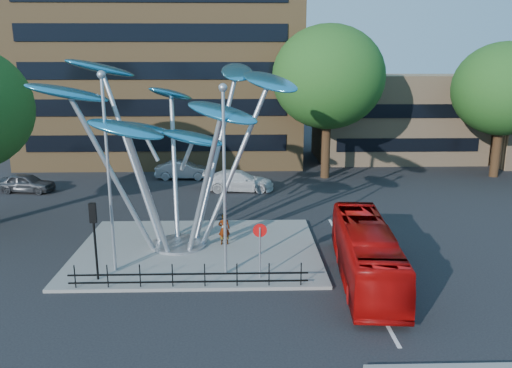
{
  "coord_description": "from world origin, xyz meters",
  "views": [
    {
      "loc": [
        1.29,
        -17.59,
        9.36
      ],
      "look_at": [
        1.87,
        4.0,
        3.98
      ],
      "focal_mm": 35.0,
      "sensor_mm": 36.0,
      "label": 1
    }
  ],
  "objects_px": {
    "street_lamp_left": "(107,156)",
    "parked_car_right": "(239,181)",
    "parked_car_mid": "(183,170)",
    "no_entry_sign_island": "(260,241)",
    "leaf_sculpture": "(173,113)",
    "street_lamp_right": "(224,164)",
    "pedestrian": "(224,229)",
    "traffic_light_island": "(94,225)",
    "tree_right": "(328,77)",
    "parked_car_left": "(26,183)",
    "red_bus": "(366,253)",
    "tree_far": "(504,89)"
  },
  "relations": [
    {
      "from": "street_lamp_left",
      "to": "parked_car_right",
      "type": "height_order",
      "value": "street_lamp_left"
    },
    {
      "from": "parked_car_mid",
      "to": "no_entry_sign_island",
      "type": "bearing_deg",
      "value": -162.29
    },
    {
      "from": "leaf_sculpture",
      "to": "street_lamp_right",
      "type": "bearing_deg",
      "value": -55.09
    },
    {
      "from": "pedestrian",
      "to": "no_entry_sign_island",
      "type": "bearing_deg",
      "value": 109.87
    },
    {
      "from": "street_lamp_left",
      "to": "traffic_light_island",
      "type": "distance_m",
      "value": 2.96
    },
    {
      "from": "street_lamp_left",
      "to": "no_entry_sign_island",
      "type": "relative_size",
      "value": 3.59
    },
    {
      "from": "no_entry_sign_island",
      "to": "pedestrian",
      "type": "xyz_separation_m",
      "value": [
        -1.68,
        4.06,
        -0.84
      ]
    },
    {
      "from": "pedestrian",
      "to": "street_lamp_right",
      "type": "bearing_deg",
      "value": 90.31
    },
    {
      "from": "parked_car_mid",
      "to": "leaf_sculpture",
      "type": "bearing_deg",
      "value": -172.74
    },
    {
      "from": "parked_car_mid",
      "to": "traffic_light_island",
      "type": "bearing_deg",
      "value": 177.43
    },
    {
      "from": "pedestrian",
      "to": "parked_car_right",
      "type": "xyz_separation_m",
      "value": [
        0.66,
        11.42,
        -0.23
      ]
    },
    {
      "from": "tree_right",
      "to": "street_lamp_left",
      "type": "xyz_separation_m",
      "value": [
        -12.5,
        -18.5,
        -2.68
      ]
    },
    {
      "from": "street_lamp_right",
      "to": "pedestrian",
      "type": "distance_m",
      "value": 5.46
    },
    {
      "from": "tree_right",
      "to": "leaf_sculpture",
      "type": "height_order",
      "value": "tree_right"
    },
    {
      "from": "leaf_sculpture",
      "to": "parked_car_left",
      "type": "height_order",
      "value": "leaf_sculpture"
    },
    {
      "from": "traffic_light_island",
      "to": "parked_car_left",
      "type": "xyz_separation_m",
      "value": [
        -9.45,
        15.5,
        -1.94
      ]
    },
    {
      "from": "leaf_sculpture",
      "to": "parked_car_left",
      "type": "relative_size",
      "value": 3.19
    },
    {
      "from": "traffic_light_island",
      "to": "parked_car_right",
      "type": "distance_m",
      "value": 16.72
    },
    {
      "from": "tree_right",
      "to": "red_bus",
      "type": "relative_size",
      "value": 1.35
    },
    {
      "from": "tree_right",
      "to": "traffic_light_island",
      "type": "distance_m",
      "value": 24.06
    },
    {
      "from": "street_lamp_left",
      "to": "red_bus",
      "type": "height_order",
      "value": "street_lamp_left"
    },
    {
      "from": "tree_far",
      "to": "parked_car_mid",
      "type": "xyz_separation_m",
      "value": [
        -25.53,
        -0.13,
        -6.38
      ]
    },
    {
      "from": "street_lamp_right",
      "to": "street_lamp_left",
      "type": "bearing_deg",
      "value": 174.29
    },
    {
      "from": "street_lamp_left",
      "to": "parked_car_mid",
      "type": "xyz_separation_m",
      "value": [
        0.97,
        18.37,
        -4.63
      ]
    },
    {
      "from": "leaf_sculpture",
      "to": "red_bus",
      "type": "bearing_deg",
      "value": -25.65
    },
    {
      "from": "parked_car_left",
      "to": "traffic_light_island",
      "type": "bearing_deg",
      "value": -140.94
    },
    {
      "from": "tree_right",
      "to": "tree_far",
      "type": "relative_size",
      "value": 1.12
    },
    {
      "from": "parked_car_right",
      "to": "tree_far",
      "type": "bearing_deg",
      "value": -76.19
    },
    {
      "from": "street_lamp_left",
      "to": "red_bus",
      "type": "xyz_separation_m",
      "value": [
        11.1,
        -0.98,
        -4.11
      ]
    },
    {
      "from": "leaf_sculpture",
      "to": "traffic_light_island",
      "type": "distance_m",
      "value": 6.65
    },
    {
      "from": "tree_right",
      "to": "parked_car_mid",
      "type": "distance_m",
      "value": 13.65
    },
    {
      "from": "parked_car_left",
      "to": "parked_car_right",
      "type": "relative_size",
      "value": 0.78
    },
    {
      "from": "leaf_sculpture",
      "to": "pedestrian",
      "type": "bearing_deg",
      "value": -2.4
    },
    {
      "from": "leaf_sculpture",
      "to": "red_bus",
      "type": "height_order",
      "value": "leaf_sculpture"
    },
    {
      "from": "tree_far",
      "to": "red_bus",
      "type": "xyz_separation_m",
      "value": [
        -15.4,
        -19.48,
        -5.86
      ]
    },
    {
      "from": "parked_car_right",
      "to": "street_lamp_right",
      "type": "bearing_deg",
      "value": -178.77
    },
    {
      "from": "tree_far",
      "to": "leaf_sculpture",
      "type": "xyz_separation_m",
      "value": [
        -24.07,
        -15.32,
        -0.23
      ]
    },
    {
      "from": "tree_right",
      "to": "street_lamp_left",
      "type": "bearing_deg",
      "value": -124.05
    },
    {
      "from": "parked_car_right",
      "to": "pedestrian",
      "type": "bearing_deg",
      "value": 179.74
    },
    {
      "from": "street_lamp_right",
      "to": "parked_car_left",
      "type": "height_order",
      "value": "street_lamp_right"
    },
    {
      "from": "street_lamp_left",
      "to": "street_lamp_right",
      "type": "distance_m",
      "value": 5.03
    },
    {
      "from": "street_lamp_right",
      "to": "traffic_light_island",
      "type": "bearing_deg",
      "value": -174.81
    },
    {
      "from": "pedestrian",
      "to": "parked_car_right",
      "type": "bearing_deg",
      "value": -95.94
    },
    {
      "from": "leaf_sculpture",
      "to": "traffic_light_island",
      "type": "bearing_deg",
      "value": -125.04
    },
    {
      "from": "traffic_light_island",
      "to": "no_entry_sign_island",
      "type": "relative_size",
      "value": 1.4
    },
    {
      "from": "parked_car_left",
      "to": "tree_far",
      "type": "bearing_deg",
      "value": -76.06
    },
    {
      "from": "traffic_light_island",
      "to": "pedestrian",
      "type": "distance_m",
      "value": 6.9
    },
    {
      "from": "leaf_sculpture",
      "to": "parked_car_mid",
      "type": "xyz_separation_m",
      "value": [
        -1.46,
        15.19,
        -6.14
      ]
    },
    {
      "from": "leaf_sculpture",
      "to": "no_entry_sign_island",
      "type": "height_order",
      "value": "leaf_sculpture"
    },
    {
      "from": "tree_far",
      "to": "parked_car_right",
      "type": "distance_m",
      "value": 22.33
    }
  ]
}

